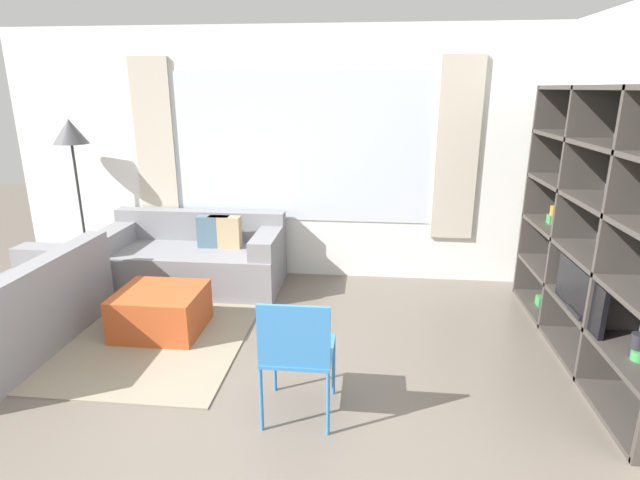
# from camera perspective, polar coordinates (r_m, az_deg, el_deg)

# --- Properties ---
(ground_plane) EXTENTS (16.00, 16.00, 0.00)m
(ground_plane) POSITION_cam_1_polar(r_m,az_deg,el_deg) (3.17, -10.46, -24.22)
(ground_plane) COLOR #665B51
(wall_back) EXTENTS (6.55, 0.11, 2.70)m
(wall_back) POSITION_cam_1_polar(r_m,az_deg,el_deg) (5.52, -2.05, 9.51)
(wall_back) COLOR white
(wall_back) RESTS_ON ground_plane
(wall_right) EXTENTS (0.07, 4.32, 2.70)m
(wall_right) POSITION_cam_1_polar(r_m,az_deg,el_deg) (4.36, 32.54, 4.74)
(wall_right) COLOR white
(wall_right) RESTS_ON ground_plane
(area_rug) EXTENTS (2.35, 2.33, 0.01)m
(area_rug) POSITION_cam_1_polar(r_m,az_deg,el_deg) (4.97, -21.49, -8.86)
(area_rug) COLOR gray
(area_rug) RESTS_ON ground_plane
(shelving_unit) EXTENTS (0.38, 2.60, 2.10)m
(shelving_unit) POSITION_cam_1_polar(r_m,az_deg,el_deg) (4.33, 29.69, 0.78)
(shelving_unit) COLOR #515660
(shelving_unit) RESTS_ON ground_plane
(couch_main) EXTENTS (1.92, 0.88, 0.78)m
(couch_main) POSITION_cam_1_polar(r_m,az_deg,el_deg) (5.58, -14.23, -2.09)
(couch_main) COLOR gray
(couch_main) RESTS_ON ground_plane
(couch_side) EXTENTS (0.88, 1.80, 0.78)m
(couch_side) POSITION_cam_1_polar(r_m,az_deg,el_deg) (4.82, -31.89, -7.34)
(couch_side) COLOR gray
(couch_side) RESTS_ON ground_plane
(ottoman) EXTENTS (0.72, 0.65, 0.39)m
(ottoman) POSITION_cam_1_polar(r_m,az_deg,el_deg) (4.64, -17.71, -7.76)
(ottoman) COLOR #B74C23
(ottoman) RESTS_ON ground_plane
(floor_lamp) EXTENTS (0.36, 0.36, 1.76)m
(floor_lamp) POSITION_cam_1_polar(r_m,az_deg,el_deg) (6.07, -26.56, 10.10)
(floor_lamp) COLOR black
(floor_lamp) RESTS_ON ground_plane
(folding_chair) EXTENTS (0.44, 0.46, 0.86)m
(folding_chair) POSITION_cam_1_polar(r_m,az_deg,el_deg) (3.19, -2.66, -12.27)
(folding_chair) COLOR #3375B7
(folding_chair) RESTS_ON ground_plane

